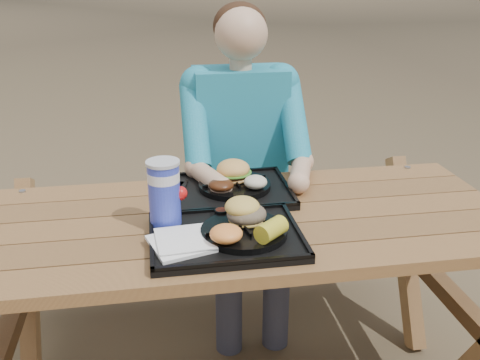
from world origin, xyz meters
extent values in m
cube|color=black|center=(-0.07, -0.16, 0.76)|extent=(0.45, 0.35, 0.02)
cube|color=black|center=(-0.02, 0.19, 0.76)|extent=(0.45, 0.35, 0.02)
cylinder|color=black|center=(-0.02, -0.16, 0.78)|extent=(0.26, 0.26, 0.02)
cylinder|color=black|center=(0.01, 0.20, 0.78)|extent=(0.26, 0.26, 0.02)
cube|color=white|center=(-0.20, -0.20, 0.78)|extent=(0.21, 0.21, 0.02)
cylinder|color=#1728B3|center=(-0.24, -0.05, 0.87)|extent=(0.10, 0.10, 0.20)
cylinder|color=black|center=(-0.07, -0.03, 0.78)|extent=(0.04, 0.04, 0.03)
cylinder|color=yellow|center=(-0.02, -0.04, 0.78)|extent=(0.05, 0.05, 0.03)
ellipsoid|color=#FF9C43|center=(-0.08, -0.23, 0.81)|extent=(0.09, 0.09, 0.05)
cube|color=black|center=(-0.18, 0.20, 0.77)|extent=(0.07, 0.18, 0.01)
ellipsoid|color=#47210E|center=(-0.04, 0.14, 0.81)|extent=(0.09, 0.09, 0.04)
ellipsoid|color=beige|center=(0.08, 0.14, 0.81)|extent=(0.08, 0.08, 0.05)
camera|label=1|loc=(-0.26, -1.56, 1.52)|focal=40.00mm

